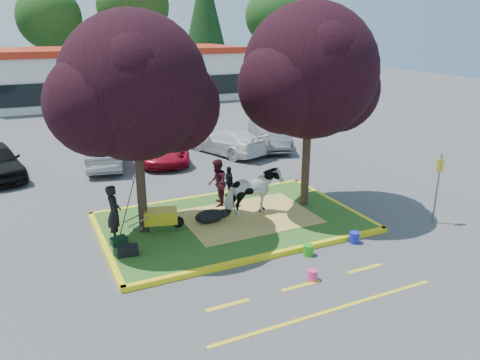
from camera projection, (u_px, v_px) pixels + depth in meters
name	position (u px, v px, depth m)	size (l,w,h in m)	color
ground	(232.00, 224.00, 15.29)	(90.00, 90.00, 0.00)	#424244
median_island	(232.00, 222.00, 15.26)	(8.00, 5.00, 0.15)	#235219
curb_near	(270.00, 255.00, 13.05)	(8.30, 0.16, 0.15)	yellow
curb_far	(204.00, 197.00, 17.48)	(8.30, 0.16, 0.15)	yellow
curb_left	(104.00, 246.00, 13.61)	(0.16, 5.30, 0.15)	yellow
curb_right	(334.00, 203.00, 16.92)	(0.16, 5.30, 0.15)	yellow
straw_bedding	(248.00, 217.00, 15.48)	(4.20, 3.00, 0.01)	#D1B356
tree_purple_left	(135.00, 94.00, 13.11)	(5.06, 4.20, 6.51)	black
tree_purple_right	(311.00, 78.00, 15.18)	(5.30, 4.40, 6.82)	black
fire_lane_stripe_a	(228.00, 305.00, 10.87)	(1.10, 0.12, 0.01)	yellow
fire_lane_stripe_b	(301.00, 286.00, 11.69)	(1.10, 0.12, 0.01)	yellow
fire_lane_stripe_c	(365.00, 269.00, 12.50)	(1.10, 0.12, 0.01)	yellow
fire_lane_long	(330.00, 311.00, 10.66)	(6.00, 0.10, 0.01)	yellow
retail_building	(117.00, 74.00, 39.39)	(20.40, 8.40, 4.40)	silver
treeline	(84.00, 8.00, 45.59)	(46.58, 7.80, 14.63)	black
cow	(253.00, 192.00, 15.38)	(0.86, 1.90, 1.60)	white
calf	(210.00, 216.00, 14.99)	(0.98, 0.56, 0.43)	black
handler	(114.00, 213.00, 13.58)	(0.62, 0.41, 1.70)	black
visitor_a	(217.00, 183.00, 16.22)	(0.81, 0.63, 1.67)	#3F121E
visitor_b	(229.00, 181.00, 17.16)	(0.68, 0.28, 1.16)	black
wheelbarrow	(161.00, 216.00, 14.32)	(1.80, 0.84, 0.68)	black
gear_bag_dark	(128.00, 250.00, 12.87)	(0.56, 0.30, 0.28)	black
gear_bag_green	(119.00, 241.00, 13.49)	(0.45, 0.28, 0.24)	black
sign_post	(438.00, 181.00, 14.97)	(0.33, 0.06, 2.34)	slate
bucket_green	(308.00, 250.00, 13.19)	(0.29, 0.29, 0.31)	green
bucket_pink	(312.00, 275.00, 11.91)	(0.26, 0.26, 0.28)	#F03585
bucket_blue	(354.00, 237.00, 13.95)	(0.31, 0.31, 0.33)	#171EB8
car_silver	(106.00, 151.00, 21.31)	(1.50, 4.31, 1.42)	gray
car_red	(163.00, 147.00, 22.25)	(2.15, 4.66, 1.30)	#A80E22
car_white	(227.00, 141.00, 23.41)	(1.79, 4.41, 1.28)	white
car_grey	(269.00, 133.00, 24.62)	(1.58, 4.54, 1.50)	#525559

